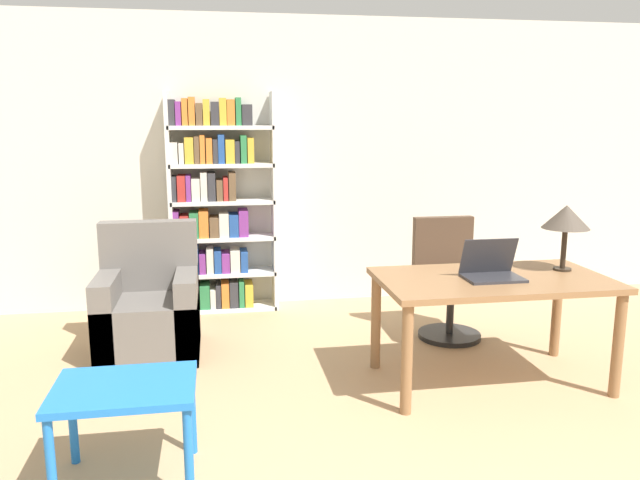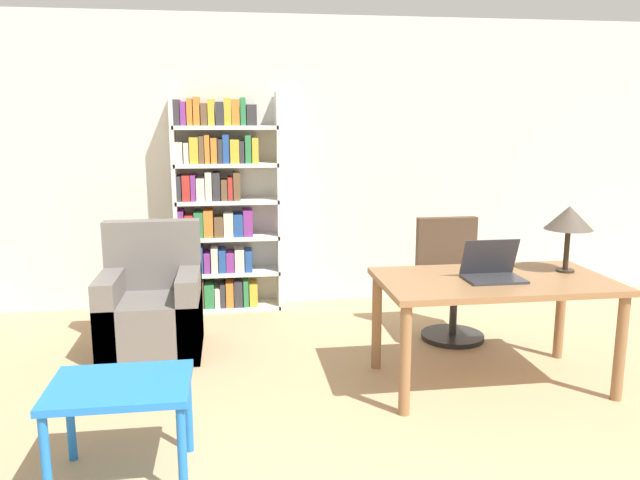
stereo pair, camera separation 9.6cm
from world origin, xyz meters
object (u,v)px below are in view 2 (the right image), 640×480
object	(u,v)px
laptop	(492,271)
bookshelf	(220,208)
side_table_blue	(121,397)
table_lamp	(569,219)
armchair	(152,310)
office_chair	(451,282)
desk	(493,292)

from	to	relation	value
laptop	bookshelf	distance (m)	2.67
side_table_blue	bookshelf	xyz separation A→B (m)	(0.46, 2.79, 0.53)
laptop	table_lamp	distance (m)	0.67
side_table_blue	armchair	bearing A→B (deg)	91.99
table_lamp	bookshelf	xyz separation A→B (m)	(-2.36, 1.86, -0.14)
laptop	bookshelf	bearing A→B (deg)	131.90
armchair	table_lamp	bearing A→B (deg)	-16.30
office_chair	bookshelf	xyz separation A→B (m)	(-1.86, 1.02, 0.50)
table_lamp	side_table_blue	bearing A→B (deg)	-161.61
office_chair	bookshelf	size ratio (longest dim) A/B	0.48
desk	table_lamp	xyz separation A→B (m)	(0.56, 0.11, 0.46)
desk	bookshelf	world-z (taller)	bookshelf
office_chair	side_table_blue	world-z (taller)	office_chair
office_chair	side_table_blue	xyz separation A→B (m)	(-2.32, -1.77, -0.03)
table_lamp	bookshelf	bearing A→B (deg)	141.86
laptop	table_lamp	xyz separation A→B (m)	(0.59, 0.13, 0.31)
laptop	office_chair	size ratio (longest dim) A/B	0.39
laptop	side_table_blue	xyz separation A→B (m)	(-2.24, -0.81, -0.36)
desk	laptop	world-z (taller)	laptop
desk	table_lamp	world-z (taller)	table_lamp
side_table_blue	desk	bearing A→B (deg)	20.20
desk	office_chair	bearing A→B (deg)	86.44
side_table_blue	bookshelf	bearing A→B (deg)	80.66
side_table_blue	bookshelf	world-z (taller)	bookshelf
desk	table_lamp	size ratio (longest dim) A/B	3.34
side_table_blue	table_lamp	bearing A→B (deg)	18.39
table_lamp	side_table_blue	size ratio (longest dim) A/B	0.68
desk	armchair	distance (m)	2.53
office_chair	armchair	bearing A→B (deg)	179.75
desk	side_table_blue	distance (m)	2.42
desk	bookshelf	size ratio (longest dim) A/B	0.76
desk	laptop	distance (m)	0.16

